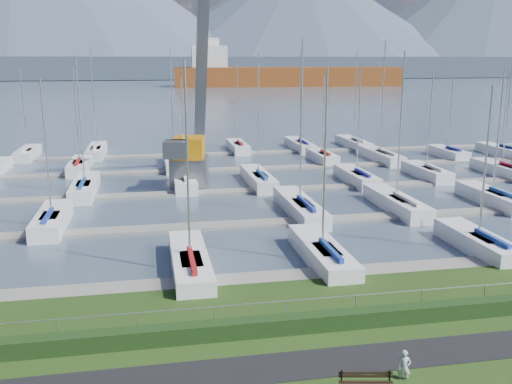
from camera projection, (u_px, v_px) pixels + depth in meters
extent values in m
cube|color=black|center=(332.00, 362.00, 21.01)|extent=(160.00, 2.00, 0.04)
cube|color=#475668|center=(159.00, 83.00, 272.62)|extent=(800.00, 540.00, 0.20)
cube|color=#1B3313|center=(312.00, 322.00, 23.42)|extent=(80.00, 0.70, 0.70)
cylinder|color=#979A9F|center=(310.00, 299.00, 23.61)|extent=(80.00, 0.04, 0.04)
cube|color=#3E4A5A|center=(156.00, 67.00, 338.11)|extent=(900.00, 80.00, 12.00)
cone|color=#465166|center=(301.00, 15.00, 426.36)|extent=(300.00, 300.00, 85.00)
cone|color=#445364|center=(499.00, 10.00, 465.23)|extent=(320.00, 320.00, 100.00)
cube|color=slate|center=(278.00, 278.00, 29.67)|extent=(90.00, 1.60, 0.25)
cube|color=slate|center=(245.00, 224.00, 39.23)|extent=(90.00, 1.60, 0.25)
cube|color=slate|center=(225.00, 192.00, 48.80)|extent=(90.00, 1.60, 0.25)
cube|color=slate|center=(212.00, 170.00, 58.36)|extent=(90.00, 1.60, 0.25)
cube|color=gray|center=(203.00, 154.00, 67.92)|extent=(90.00, 1.60, 0.25)
cube|color=black|center=(342.00, 376.00, 18.91)|extent=(0.06, 0.06, 0.40)
cube|color=black|center=(390.00, 376.00, 18.91)|extent=(0.06, 0.06, 0.40)
cube|color=black|center=(366.00, 384.00, 18.78)|extent=(1.79, 0.44, 0.04)
cube|color=black|center=(365.00, 382.00, 18.93)|extent=(1.79, 0.44, 0.04)
cube|color=black|center=(365.00, 376.00, 18.94)|extent=(1.77, 0.38, 0.08)
cube|color=black|center=(366.00, 373.00, 18.91)|extent=(1.77, 0.38, 0.08)
imported|color=#B4B6BC|center=(404.00, 363.00, 19.75)|extent=(0.53, 0.44, 1.24)
cube|color=slate|center=(189.00, 171.00, 50.56)|extent=(3.70, 3.70, 2.60)
cube|color=orange|center=(189.00, 147.00, 50.08)|extent=(3.15, 3.80, 1.80)
cube|color=#585A60|center=(202.00, 43.00, 52.66)|extent=(1.01, 11.22, 19.89)
cube|color=#4F5056|center=(176.00, 149.00, 47.90)|extent=(2.35, 2.51, 1.40)
cube|color=brown|center=(288.00, 79.00, 237.49)|extent=(94.67, 23.03, 10.00)
cube|color=silver|center=(209.00, 61.00, 231.49)|extent=(14.73, 14.73, 12.00)
cube|color=silver|center=(209.00, 43.00, 229.89)|extent=(8.42, 8.42, 4.00)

